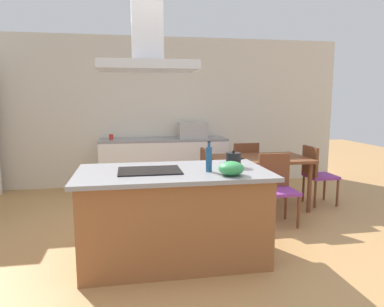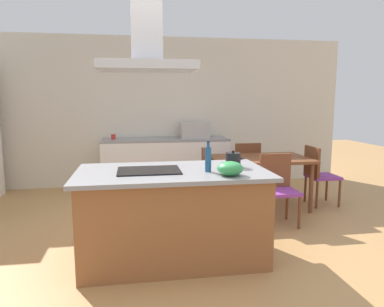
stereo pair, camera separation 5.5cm
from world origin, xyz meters
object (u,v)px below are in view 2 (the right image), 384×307
(tea_kettle, at_px, (233,160))
(coffee_mug_red, at_px, (113,137))
(mixing_bowl, at_px, (230,168))
(countertop_microwave, at_px, (194,130))
(olive_oil_bottle, at_px, (208,159))
(chair_at_left_end, at_px, (198,176))
(chair_facing_back_wall, at_px, (246,166))
(range_hood, at_px, (147,43))
(chair_at_right_end, at_px, (318,172))
(dining_table, at_px, (260,163))
(chair_facing_island, at_px, (278,184))
(cooktop, at_px, (149,170))

(tea_kettle, relative_size, coffee_mug_red, 2.30)
(mixing_bowl, distance_m, countertop_microwave, 3.21)
(olive_oil_bottle, height_order, chair_at_left_end, olive_oil_bottle)
(mixing_bowl, bearing_deg, chair_facing_back_wall, 68.91)
(range_hood, bearing_deg, tea_kettle, 4.91)
(tea_kettle, distance_m, mixing_bowl, 0.42)
(chair_at_right_end, bearing_deg, mixing_bowl, -135.99)
(countertop_microwave, relative_size, range_hood, 0.56)
(dining_table, height_order, chair_facing_island, chair_facing_island)
(dining_table, distance_m, chair_facing_island, 0.68)
(coffee_mug_red, distance_m, chair_facing_back_wall, 2.32)
(dining_table, distance_m, range_hood, 2.66)
(chair_facing_island, bearing_deg, coffee_mug_red, 136.24)
(chair_at_right_end, bearing_deg, countertop_microwave, 139.74)
(countertop_microwave, relative_size, coffee_mug_red, 5.56)
(range_hood, bearing_deg, coffee_mug_red, 99.52)
(countertop_microwave, bearing_deg, chair_at_right_end, -40.26)
(chair_facing_island, bearing_deg, tea_kettle, -137.49)
(cooktop, distance_m, chair_at_left_end, 1.71)
(coffee_mug_red, relative_size, chair_at_left_end, 0.10)
(coffee_mug_red, distance_m, dining_table, 2.59)
(mixing_bowl, xyz_separation_m, range_hood, (-0.72, 0.32, 1.14))
(cooktop, relative_size, countertop_microwave, 1.20)
(dining_table, distance_m, chair_at_right_end, 0.93)
(chair_at_left_end, bearing_deg, countertop_microwave, 82.62)
(mixing_bowl, xyz_separation_m, chair_facing_island, (0.95, 1.14, -0.46))
(dining_table, bearing_deg, chair_at_right_end, 0.00)
(olive_oil_bottle, distance_m, dining_table, 1.98)
(mixing_bowl, height_order, countertop_microwave, countertop_microwave)
(olive_oil_bottle, distance_m, chair_at_right_end, 2.64)
(mixing_bowl, bearing_deg, countertop_microwave, 86.10)
(chair_at_right_end, bearing_deg, chair_facing_island, -143.99)
(countertop_microwave, distance_m, chair_facing_island, 2.25)
(range_hood, bearing_deg, countertop_microwave, 71.94)
(tea_kettle, height_order, countertop_microwave, countertop_microwave)
(coffee_mug_red, relative_size, chair_facing_island, 0.10)
(countertop_microwave, distance_m, chair_facing_back_wall, 1.16)
(cooktop, height_order, coffee_mug_red, coffee_mug_red)
(countertop_microwave, xyz_separation_m, chair_facing_back_wall, (0.73, -0.73, -0.53))
(chair_at_left_end, bearing_deg, chair_at_right_end, 0.00)
(olive_oil_bottle, height_order, mixing_bowl, olive_oil_bottle)
(countertop_microwave, xyz_separation_m, chair_facing_island, (0.73, -2.06, -0.53))
(tea_kettle, distance_m, dining_table, 1.65)
(countertop_microwave, distance_m, chair_at_right_end, 2.23)
(coffee_mug_red, relative_size, dining_table, 0.06)
(dining_table, bearing_deg, mixing_bowl, -117.83)
(chair_facing_island, bearing_deg, chair_facing_back_wall, 90.00)
(dining_table, distance_m, chair_facing_back_wall, 0.68)
(countertop_microwave, xyz_separation_m, chair_at_left_end, (-0.18, -1.40, -0.53))
(chair_at_left_end, distance_m, chair_facing_back_wall, 1.13)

